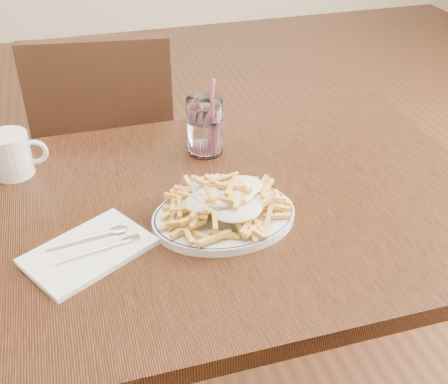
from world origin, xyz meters
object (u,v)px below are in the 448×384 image
object	(u,v)px
fries_plate	(224,217)
loaded_fries	(224,197)
table	(218,231)
chair_far	(110,147)
water_glass	(205,129)
coffee_mug	(12,154)

from	to	relation	value
fries_plate	loaded_fries	distance (m)	0.05
table	fries_plate	size ratio (longest dim) A/B	3.81
chair_far	water_glass	size ratio (longest dim) A/B	4.89
water_glass	coffee_mug	xyz separation A→B (m)	(-0.44, 0.02, -0.01)
fries_plate	loaded_fries	size ratio (longest dim) A/B	1.20
loaded_fries	fries_plate	bearing A→B (deg)	88.81
loaded_fries	water_glass	world-z (taller)	water_glass
table	water_glass	distance (m)	0.26
chair_far	table	bearing A→B (deg)	-76.92
fries_plate	water_glass	distance (m)	0.29
chair_far	water_glass	distance (m)	0.62
chair_far	fries_plate	size ratio (longest dim) A/B	2.91
water_glass	loaded_fries	bearing A→B (deg)	-97.30
loaded_fries	coffee_mug	world-z (taller)	coffee_mug
water_glass	coffee_mug	distance (m)	0.44
table	water_glass	bearing A→B (deg)	81.80
fries_plate	loaded_fries	xyz separation A→B (m)	(-0.00, -0.00, 0.05)
loaded_fries	water_glass	bearing A→B (deg)	82.70
table	loaded_fries	distance (m)	0.15
fries_plate	loaded_fries	bearing A→B (deg)	-91.19
loaded_fries	coffee_mug	distance (m)	0.51
fries_plate	coffee_mug	bearing A→B (deg)	142.87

